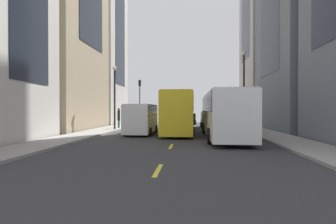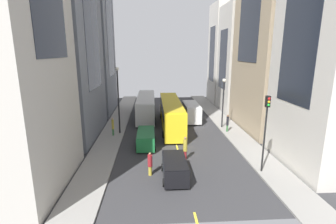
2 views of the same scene
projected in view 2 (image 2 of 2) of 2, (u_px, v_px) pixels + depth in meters
name	position (u px, v px, depth m)	size (l,w,h in m)	color
ground_plane	(171.00, 124.00, 35.44)	(41.98, 41.98, 0.00)	#333335
sidewalk_west	(117.00, 125.00, 34.96)	(2.85, 44.00, 0.15)	gray
sidewalk_east	(224.00, 123.00, 35.88)	(2.85, 44.00, 0.15)	gray
lane_stripe_0	(197.00, 223.00, 15.07)	(0.16, 2.00, 0.01)	yellow
lane_stripe_1	(184.00, 175.00, 20.89)	(0.16, 2.00, 0.01)	yellow
lane_stripe_2	(177.00, 148.00, 26.71)	(0.16, 2.00, 0.01)	yellow
lane_stripe_3	(173.00, 131.00, 32.53)	(0.16, 2.00, 0.01)	yellow
lane_stripe_4	(170.00, 119.00, 38.35)	(0.16, 2.00, 0.01)	yellow
lane_stripe_5	(167.00, 110.00, 44.17)	(0.16, 2.00, 0.01)	yellow
lane_stripe_6	(165.00, 103.00, 49.99)	(0.16, 2.00, 0.01)	yellow
lane_stripe_7	(164.00, 97.00, 55.81)	(0.16, 2.00, 0.01)	yellow
building_west_1	(54.00, 24.00, 27.67)	(8.16, 11.78, 25.72)	slate
building_west_2	(80.00, 28.00, 39.64)	(9.23, 9.98, 27.07)	slate
building_east_2	(248.00, 59.00, 41.89)	(8.54, 7.46, 17.30)	beige
building_east_3	(235.00, 54.00, 49.49)	(9.25, 7.23, 18.80)	beige
city_bus_white	(146.00, 105.00, 38.56)	(2.80, 12.23, 3.35)	silver
streetcar_yellow	(171.00, 112.00, 33.68)	(2.70, 14.00, 3.59)	yellow
delivery_van_white	(191.00, 111.00, 36.88)	(2.25, 5.75, 2.58)	white
car_black_0	(175.00, 167.00, 20.23)	(2.05, 4.15, 1.61)	black
car_green_1	(146.00, 137.00, 27.11)	(2.02, 4.74, 1.62)	#1E7238
pedestrian_walking_far	(150.00, 163.00, 20.63)	(0.39, 0.39, 2.00)	gold
pedestrian_crossing_mid	(228.00, 122.00, 31.43)	(0.29, 0.29, 2.19)	#336B38
pedestrian_crossing_near	(185.00, 148.00, 23.55)	(0.38, 0.38, 2.28)	maroon
pedestrian_waiting_curb	(113.00, 126.00, 29.99)	(0.29, 0.29, 2.20)	#336B38
traffic_light_near_corner	(266.00, 120.00, 20.21)	(0.32, 0.44, 6.43)	black
streetlamp_near	(223.00, 98.00, 32.69)	(0.44, 0.44, 6.43)	black
streetlamp_far	(118.00, 94.00, 30.05)	(0.44, 0.44, 8.05)	black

